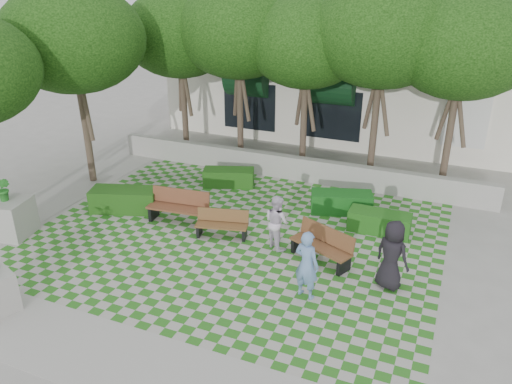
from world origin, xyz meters
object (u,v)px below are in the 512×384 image
at_px(bench_mid, 222,224).
at_px(person_white, 277,222).
at_px(bench_east, 322,245).
at_px(person_blue, 307,265).
at_px(planter_back, 10,216).
at_px(hedge_east, 379,222).
at_px(bench_west, 179,207).
at_px(hedge_midright, 341,202).
at_px(hedge_midleft, 229,177).
at_px(person_dark, 392,255).
at_px(hedge_west, 125,200).

height_order(bench_mid, person_white, person_white).
bearing_deg(bench_east, person_blue, -63.34).
bearing_deg(bench_east, planter_back, -142.58).
bearing_deg(hedge_east, bench_west, -163.70).
bearing_deg(person_white, bench_east, -155.01).
relative_size(hedge_midright, hedge_midleft, 1.07).
height_order(planter_back, person_white, planter_back).
bearing_deg(person_dark, hedge_east, -50.62).
xyz_separation_m(bench_mid, planter_back, (-5.98, -2.43, 0.24)).
bearing_deg(person_dark, bench_west, 15.34).
distance_m(bench_west, hedge_midright, 5.39).
bearing_deg(bench_east, hedge_midright, 118.15).
height_order(hedge_midleft, planter_back, planter_back).
bearing_deg(bench_mid, hedge_east, 12.17).
xyz_separation_m(hedge_east, person_white, (-2.60, -2.10, 0.49)).
relative_size(hedge_midleft, person_blue, 1.03).
xyz_separation_m(hedge_west, person_white, (5.59, -0.30, 0.43)).
relative_size(hedge_midright, person_white, 1.23).
relative_size(bench_mid, hedge_east, 0.89).
bearing_deg(bench_west, bench_east, -11.83).
relative_size(bench_east, person_dark, 1.04).
distance_m(hedge_midright, hedge_midleft, 4.50).
xyz_separation_m(bench_mid, person_blue, (3.29, -1.97, 0.51)).
xyz_separation_m(planter_back, person_white, (7.74, 2.47, 0.18)).
distance_m(hedge_east, person_white, 3.38).
relative_size(hedge_west, planter_back, 1.16).
height_order(bench_mid, bench_west, bench_west).
bearing_deg(person_white, hedge_midright, -77.89).
xyz_separation_m(bench_east, bench_west, (-4.92, 0.53, 0.03)).
relative_size(hedge_midright, planter_back, 1.05).
xyz_separation_m(hedge_midleft, planter_back, (-4.44, -6.06, 0.31)).
bearing_deg(hedge_west, bench_east, -4.14).
relative_size(hedge_east, person_blue, 1.03).
height_order(bench_east, hedge_midleft, bench_east).
relative_size(bench_east, hedge_midright, 0.96).
bearing_deg(hedge_east, hedge_west, -167.56).
bearing_deg(person_white, person_blue, 160.57).
distance_m(bench_east, planter_back, 9.44).
bearing_deg(hedge_west, planter_back, -127.89).
relative_size(hedge_midleft, person_dark, 1.01).
height_order(hedge_east, hedge_west, hedge_west).
distance_m(bench_east, person_blue, 1.85).
height_order(hedge_east, person_dark, person_dark).
height_order(bench_mid, hedge_midright, bench_mid).
height_order(bench_mid, person_blue, person_blue).
bearing_deg(bench_mid, planter_back, -171.88).
bearing_deg(bench_east, hedge_midleft, 164.71).
bearing_deg(hedge_midleft, hedge_midright, -7.37).
bearing_deg(hedge_midleft, bench_west, -93.47).
relative_size(person_dark, person_white, 1.14).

